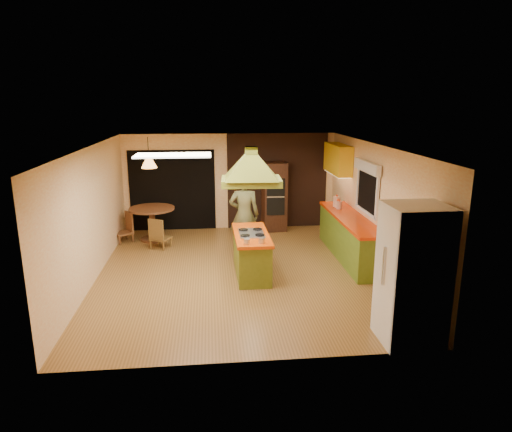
{
  "coord_description": "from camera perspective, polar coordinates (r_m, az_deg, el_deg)",
  "views": [
    {
      "loc": [
        -0.52,
        -8.57,
        3.35
      ],
      "look_at": [
        0.35,
        -0.04,
        1.15
      ],
      "focal_mm": 32.0,
      "sensor_mm": 36.0,
      "label": 1
    }
  ],
  "objects": [
    {
      "name": "refrigerator",
      "position": [
        6.72,
        19.0,
        -6.96
      ],
      "size": [
        0.82,
        0.78,
        1.99
      ],
      "primitive_type": "cube",
      "rotation": [
        0.0,
        0.0,
        0.0
      ],
      "color": "white",
      "rests_on": "ground"
    },
    {
      "name": "canister_medium",
      "position": [
        10.58,
        10.37,
        1.34
      ],
      "size": [
        0.15,
        0.15,
        0.17
      ],
      "primitive_type": "cylinder",
      "rotation": [
        0.0,
        0.0,
        -0.21
      ],
      "color": "beige",
      "rests_on": "right_counter"
    },
    {
      "name": "wall_oven",
      "position": [
        11.89,
        2.28,
        2.46
      ],
      "size": [
        0.63,
        0.63,
        1.79
      ],
      "rotation": [
        0.0,
        0.0,
        0.07
      ],
      "color": "#402114",
      "rests_on": "ground"
    },
    {
      "name": "canister_large",
      "position": [
        10.78,
        10.05,
        1.79
      ],
      "size": [
        0.18,
        0.18,
        0.24
      ],
      "primitive_type": "cylinder",
      "rotation": [
        0.0,
        0.0,
        -0.09
      ],
      "color": "beige",
      "rests_on": "right_counter"
    },
    {
      "name": "ceiling_plane",
      "position": [
        8.63,
        -2.35,
        8.72
      ],
      "size": [
        6.5,
        6.5,
        0.0
      ],
      "primitive_type": "plane",
      "rotation": [
        3.14,
        0.0,
        0.0
      ],
      "color": "silver",
      "rests_on": "room_walls"
    },
    {
      "name": "window_right",
      "position": [
        9.66,
        13.77,
        4.56
      ],
      "size": [
        0.12,
        1.35,
        1.06
      ],
      "color": "black",
      "rests_on": "room_walls"
    },
    {
      "name": "chair_near",
      "position": [
        10.74,
        -11.86,
        -2.07
      ],
      "size": [
        0.53,
        0.53,
        0.73
      ],
      "primitive_type": null,
      "rotation": [
        0.0,
        0.0,
        2.69
      ],
      "color": "brown",
      "rests_on": "ground"
    },
    {
      "name": "chair_left",
      "position": [
        11.41,
        -16.33,
        -1.4
      ],
      "size": [
        0.55,
        0.55,
        0.72
      ],
      "primitive_type": null,
      "rotation": [
        0.0,
        0.0,
        -0.97
      ],
      "color": "brown",
      "rests_on": "ground"
    },
    {
      "name": "fluor_panel",
      "position": [
        7.44,
        -10.33,
        7.48
      ],
      "size": [
        1.2,
        0.6,
        0.03
      ],
      "primitive_type": "cube",
      "color": "white",
      "rests_on": "ceiling_plane"
    },
    {
      "name": "man",
      "position": [
        9.94,
        -1.49,
        0.14
      ],
      "size": [
        0.69,
        0.48,
        1.81
      ],
      "primitive_type": "imported",
      "rotation": [
        0.0,
        0.0,
        3.07
      ],
      "color": "brown",
      "rests_on": "ground"
    },
    {
      "name": "canister_small",
      "position": [
        10.71,
        10.16,
        1.48
      ],
      "size": [
        0.14,
        0.14,
        0.16
      ],
      "primitive_type": "cylinder",
      "rotation": [
        0.0,
        0.0,
        0.22
      ],
      "color": "#F8E1C7",
      "rests_on": "right_counter"
    },
    {
      "name": "room_walls",
      "position": [
        8.84,
        -2.27,
        0.63
      ],
      "size": [
        5.5,
        6.5,
        6.5
      ],
      "color": "#FFE4B6",
      "rests_on": "ground"
    },
    {
      "name": "right_counter",
      "position": [
        10.06,
        11.63,
        -2.6
      ],
      "size": [
        0.62,
        3.05,
        0.92
      ],
      "color": "olive",
      "rests_on": "ground"
    },
    {
      "name": "ground",
      "position": [
        9.21,
        -2.19,
        -6.94
      ],
      "size": [
        6.5,
        6.5,
        0.0
      ],
      "primitive_type": "plane",
      "color": "olive",
      "rests_on": "ground"
    },
    {
      "name": "kitchen_island",
      "position": [
        8.96,
        -0.57,
        -4.7
      ],
      "size": [
        0.68,
        1.65,
        0.84
      ],
      "rotation": [
        0.0,
        0.0,
        0.01
      ],
      "color": "olive",
      "rests_on": "ground"
    },
    {
      "name": "dining_table",
      "position": [
        11.34,
        -12.84,
        -0.15
      ],
      "size": [
        1.09,
        1.09,
        0.81
      ],
      "rotation": [
        0.0,
        0.0,
        0.36
      ],
      "color": "brown",
      "rests_on": "ground"
    },
    {
      "name": "nook_opening",
      "position": [
        12.06,
        -10.38,
        3.16
      ],
      "size": [
        2.2,
        0.03,
        2.1
      ],
      "primitive_type": "cube",
      "color": "black",
      "rests_on": "ground"
    },
    {
      "name": "pendant_lamp",
      "position": [
        11.09,
        -13.23,
        6.5
      ],
      "size": [
        0.39,
        0.39,
        0.24
      ],
      "primitive_type": "cone",
      "rotation": [
        0.0,
        0.0,
        0.05
      ],
      "color": "#FF9E3F",
      "rests_on": "ceiling_plane"
    },
    {
      "name": "range_hood",
      "position": [
        8.54,
        -0.6,
        6.96
      ],
      "size": [
        1.15,
        0.86,
        0.8
      ],
      "rotation": [
        0.0,
        0.0,
        -0.05
      ],
      "color": "olive",
      "rests_on": "ceiling_plane"
    },
    {
      "name": "upper_cabinets",
      "position": [
        11.29,
        10.19,
        7.04
      ],
      "size": [
        0.34,
        1.4,
        0.7
      ],
      "primitive_type": "cube",
      "color": "yellow",
      "rests_on": "room_walls"
    },
    {
      "name": "brick_panel",
      "position": [
        12.11,
        2.68,
        4.39
      ],
      "size": [
        2.64,
        0.03,
        2.5
      ],
      "primitive_type": "cube",
      "color": "#381E14",
      "rests_on": "ground"
    }
  ]
}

